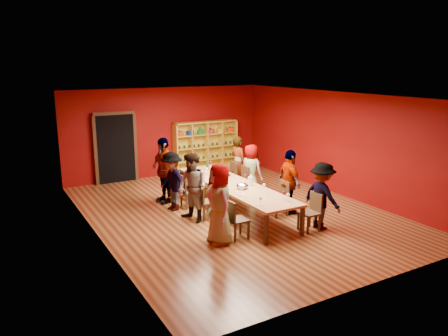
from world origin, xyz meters
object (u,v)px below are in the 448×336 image
Objects in this scene: person_right_3 at (251,170)px; chair_person_right_4 at (231,175)px; person_left_2 at (193,188)px; spittoon_bowl at (242,186)px; chair_person_right_3 at (242,180)px; chair_person_right_1 at (281,196)px; chair_person_left_0 at (235,218)px; person_left_3 at (172,181)px; chair_person_right_0 at (312,210)px; shelving_unit at (205,144)px; person_right_0 at (322,196)px; chair_person_left_4 at (176,183)px; tasting_table at (234,186)px; person_left_4 at (164,170)px; chair_person_left_2 at (204,200)px; chair_person_left_3 at (187,190)px; person_right_1 at (289,182)px; wine_bottle at (207,166)px; person_left_0 at (220,204)px.

person_right_3 is 0.76m from chair_person_right_4.
person_left_2 is 1.25m from spittoon_bowl.
chair_person_right_1 is at bearing -90.00° from chair_person_right_3.
chair_person_right_4 is at bearing 60.94° from chair_person_left_0.
chair_person_right_0 is at bearing 28.92° from person_left_3.
person_right_0 is (-0.20, -6.32, -0.19)m from shelving_unit.
chair_person_left_4 is at bearing 116.45° from chair_person_right_0.
shelving_unit reaches higher than chair_person_left_4.
person_right_3 reaches higher than chair_person_left_0.
tasting_table is 2.99× the size of person_right_3.
chair_person_right_3 is (1.82, 2.63, 0.00)m from chair_person_left_0.
person_left_2 is 1.08× the size of person_right_0.
person_left_4 reaches higher than spittoon_bowl.
chair_person_left_2 is at bearing -147.63° from chair_person_right_3.
shelving_unit is 2.70× the size of chair_person_right_0.
person_left_2 is 1.91× the size of chair_person_right_0.
chair_person_right_3 is 2.90× the size of spittoon_bowl.
person_left_2 reaches higher than spittoon_bowl.
person_left_4 is (-0.35, 1.75, 0.42)m from chair_person_left_2.
person_left_2 reaches higher than chair_person_left_3.
person_right_1 reaches higher than spittoon_bowl.
person_right_3 is at bearing 66.62° from person_left_4.
person_left_2 reaches higher than chair_person_right_0.
person_left_4 reaches higher than person_right_1.
person_right_3 reaches higher than tasting_table.
person_right_0 reaches higher than wine_bottle.
shelving_unit is 4.99m from spittoon_bowl.
person_left_4 reaches higher than chair_person_left_4.
chair_person_right_3 is (2.20, 2.63, -0.38)m from person_left_0.
spittoon_bowl is (-1.20, 0.34, -0.01)m from person_right_1.
chair_person_left_2 is at bearing 80.13° from person_right_1.
person_left_0 is 3.45m from chair_person_right_3.
person_right_0 is (2.10, -1.91, 0.29)m from chair_person_left_2.
shelving_unit reaches higher than chair_person_left_0.
person_left_2 is at bearing 102.03° from chair_person_left_0.
person_right_3 reaches higher than chair_person_right_3.
chair_person_left_0 and chair_person_right_3 have the same top height.
person_right_3 is (-0.18, -3.26, -0.23)m from shelving_unit.
chair_person_left_3 is 1.00× the size of chair_person_right_3.
wine_bottle is (1.04, 3.29, 0.37)m from chair_person_left_0.
person_right_3 is at bearing -6.51° from person_right_0.
person_left_3 is (-0.42, 1.02, 0.29)m from chair_person_left_2.
chair_person_left_4 is 1.00× the size of chair_person_right_3.
chair_person_right_0 is at bearing -90.00° from chair_person_right_4.
person_right_0 is 1.97m from spittoon_bowl.
spittoon_bowl is (-1.25, -1.52, 0.07)m from person_right_3.
person_right_0 is (2.52, -2.93, 0.01)m from person_left_3.
person_right_1 is 1.91m from chair_person_right_3.
chair_person_left_0 is at bearing -120.15° from tasting_table.
chair_person_left_3 reaches higher than tasting_table.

